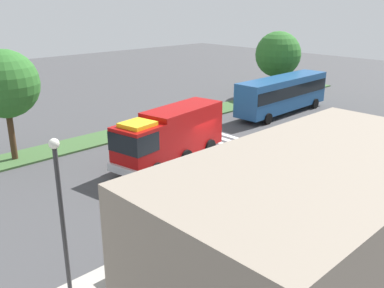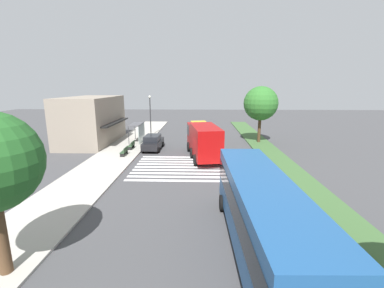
{
  "view_description": "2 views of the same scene",
  "coord_description": "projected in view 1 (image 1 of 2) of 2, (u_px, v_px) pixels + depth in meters",
  "views": [
    {
      "loc": [
        19.89,
        19.74,
        10.36
      ],
      "look_at": [
        2.42,
        1.47,
        1.77
      ],
      "focal_mm": 39.36,
      "sensor_mm": 36.0,
      "label": 1
    },
    {
      "loc": [
        -24.83,
        -0.21,
        7.58
      ],
      "look_at": [
        2.09,
        0.62,
        1.55
      ],
      "focal_mm": 24.48,
      "sensor_mm": 36.0,
      "label": 2
    }
  ],
  "objects": [
    {
      "name": "crosswalk",
      "position": [
        213.0,
        151.0,
        30.59
      ],
      "size": [
        7.65,
        11.98,
        0.01
      ],
      "color": "silver",
      "rests_on": "ground_plane"
    },
    {
      "name": "street_lamp",
      "position": [
        61.0,
        206.0,
        14.42
      ],
      "size": [
        0.36,
        0.36,
        6.0
      ],
      "color": "#2D2D30",
      "rests_on": "sidewalk"
    },
    {
      "name": "fire_truck",
      "position": [
        168.0,
        134.0,
        27.79
      ],
      "size": [
        9.22,
        3.82,
        3.6
      ],
      "rotation": [
        0.0,
        0.0,
        0.16
      ],
      "color": "#A50C0C",
      "rests_on": "ground_plane"
    },
    {
      "name": "median_strip",
      "position": [
        134.0,
        130.0,
        35.41
      ],
      "size": [
        60.0,
        3.0,
        0.14
      ],
      "primitive_type": "cube",
      "color": "#3D6033",
      "rests_on": "ground_plane"
    },
    {
      "name": "ground_plane",
      "position": [
        202.0,
        155.0,
        29.85
      ],
      "size": [
        120.0,
        120.0,
        0.0
      ],
      "primitive_type": "plane",
      "color": "#424244"
    },
    {
      "name": "median_tree_west",
      "position": [
        4.0,
        84.0,
        27.18
      ],
      "size": [
        4.46,
        4.46,
        7.39
      ],
      "color": "#47301E",
      "rests_on": "median_strip"
    },
    {
      "name": "parked_car_mid",
      "position": [
        198.0,
        191.0,
        22.03
      ],
      "size": [
        4.79,
        2.21,
        1.79
      ],
      "rotation": [
        0.0,
        0.0,
        -0.03
      ],
      "color": "black",
      "rests_on": "ground_plane"
    },
    {
      "name": "bench_west_of_shelter",
      "position": [
        274.0,
        194.0,
        22.52
      ],
      "size": [
        1.6,
        0.5,
        0.9
      ],
      "color": "#2D472D",
      "rests_on": "sidewalk"
    },
    {
      "name": "bench_near_shelter",
      "position": [
        237.0,
        212.0,
        20.51
      ],
      "size": [
        1.6,
        0.5,
        0.9
      ],
      "color": "#2D472D",
      "rests_on": "sidewalk"
    },
    {
      "name": "storefront_building",
      "position": [
        313.0,
        250.0,
        12.98
      ],
      "size": [
        11.33,
        6.47,
        6.14
      ],
      "color": "gray",
      "rests_on": "ground_plane"
    },
    {
      "name": "bus_stop_shelter",
      "position": [
        175.0,
        216.0,
        17.49
      ],
      "size": [
        3.5,
        1.4,
        2.46
      ],
      "color": "#4C4C51",
      "rests_on": "sidewalk"
    },
    {
      "name": "sidewalk",
      "position": [
        316.0,
        194.0,
        23.66
      ],
      "size": [
        60.0,
        4.73,
        0.14
      ],
      "primitive_type": "cube",
      "color": "#ADA89E",
      "rests_on": "ground_plane"
    },
    {
      "name": "transit_bus",
      "position": [
        283.0,
        92.0,
        40.33
      ],
      "size": [
        11.8,
        3.08,
        3.52
      ],
      "rotation": [
        0.0,
        0.0,
        3.17
      ],
      "color": "navy",
      "rests_on": "ground_plane"
    },
    {
      "name": "median_tree_far_west",
      "position": [
        278.0,
        54.0,
        47.07
      ],
      "size": [
        5.08,
        5.08,
        7.13
      ],
      "color": "#513823",
      "rests_on": "median_strip"
    }
  ]
}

